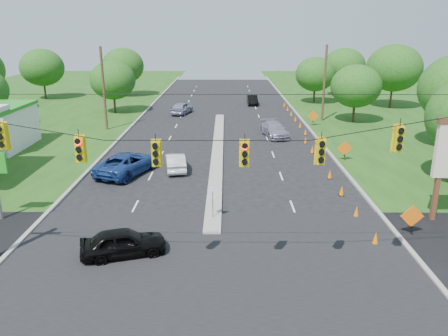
{
  "coord_description": "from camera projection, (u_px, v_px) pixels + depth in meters",
  "views": [
    {
      "loc": [
        0.76,
        -17.59,
        10.78
      ],
      "look_at": [
        0.65,
        7.32,
        2.8
      ],
      "focal_mm": 35.0,
      "sensor_mm": 36.0,
      "label": 1
    }
  ],
  "objects": [
    {
      "name": "tree_4",
      "position": [
        42.0,
        67.0,
        68.16
      ],
      "size": [
        6.72,
        6.72,
        7.84
      ],
      "color": "black",
      "rests_on": "ground"
    },
    {
      "name": "white_sedan",
      "position": [
        175.0,
        162.0,
        34.64
      ],
      "size": [
        2.15,
        4.34,
        1.37
      ],
      "primitive_type": "imported",
      "rotation": [
        0.0,
        0.0,
        3.32
      ],
      "color": "silver",
      "rests_on": "ground"
    },
    {
      "name": "signal_span",
      "position": [
        206.0,
        180.0,
        17.57
      ],
      "size": [
        25.6,
        0.32,
        9.0
      ],
      "color": "#422D1C",
      "rests_on": "ground"
    },
    {
      "name": "tree_6",
      "position": [
        123.0,
        66.0,
        70.97
      ],
      "size": [
        6.72,
        6.72,
        7.84
      ],
      "color": "black",
      "rests_on": "ground"
    },
    {
      "name": "work_sign_2",
      "position": [
        313.0,
        117.0,
        50.14
      ],
      "size": [
        1.27,
        0.58,
        1.37
      ],
      "color": "black",
      "rests_on": "ground"
    },
    {
      "name": "cone_0",
      "position": [
        376.0,
        238.0,
        22.76
      ],
      "size": [
        0.32,
        0.32,
        0.7
      ],
      "primitive_type": "cone",
      "color": "#FF7004",
      "rests_on": "ground"
    },
    {
      "name": "dark_car_receding",
      "position": [
        252.0,
        100.0,
        64.54
      ],
      "size": [
        1.56,
        4.19,
        1.37
      ],
      "primitive_type": "imported",
      "rotation": [
        0.0,
        0.0,
        0.03
      ],
      "color": "black",
      "rests_on": "ground"
    },
    {
      "name": "cone_3",
      "position": [
        330.0,
        174.0,
        32.76
      ],
      "size": [
        0.32,
        0.32,
        0.7
      ],
      "primitive_type": "cone",
      "color": "#FF7004",
      "rests_on": "ground"
    },
    {
      "name": "tree_10",
      "position": [
        394.0,
        68.0,
        60.14
      ],
      "size": [
        7.56,
        7.56,
        8.82
      ],
      "color": "black",
      "rests_on": "ground"
    },
    {
      "name": "utility_pole_far_left",
      "position": [
        104.0,
        89.0,
        47.29
      ],
      "size": [
        0.28,
        0.28,
        9.0
      ],
      "primitive_type": "cylinder",
      "color": "#422D1C",
      "rests_on": "ground"
    },
    {
      "name": "median",
      "position": [
        218.0,
        152.0,
        40.04
      ],
      "size": [
        1.0,
        34.0,
        0.18
      ],
      "primitive_type": "cube",
      "color": "gray",
      "rests_on": "ground"
    },
    {
      "name": "curb_right",
      "position": [
        310.0,
        130.0,
        48.57
      ],
      "size": [
        0.25,
        110.0,
        0.16
      ],
      "primitive_type": "cube",
      "color": "gray",
      "rests_on": "ground"
    },
    {
      "name": "tree_11",
      "position": [
        344.0,
        66.0,
        70.82
      ],
      "size": [
        6.72,
        6.72,
        7.84
      ],
      "color": "black",
      "rests_on": "ground"
    },
    {
      "name": "median_sign",
      "position": [
        213.0,
        197.0,
        25.31
      ],
      "size": [
        0.55,
        0.06,
        2.05
      ],
      "color": "gray",
      "rests_on": "ground"
    },
    {
      "name": "cone_12",
      "position": [
        284.0,
        104.0,
        62.75
      ],
      "size": [
        0.32,
        0.32,
        0.7
      ],
      "primitive_type": "cone",
      "color": "#FF7004",
      "rests_on": "ground"
    },
    {
      "name": "blue_pickup",
      "position": [
        128.0,
        163.0,
        33.75
      ],
      "size": [
        4.83,
        6.67,
        1.69
      ],
      "primitive_type": "imported",
      "rotation": [
        0.0,
        0.0,
        2.77
      ],
      "color": "navy",
      "rests_on": "ground"
    },
    {
      "name": "cone_5",
      "position": [
        312.0,
        149.0,
        39.42
      ],
      "size": [
        0.32,
        0.32,
        0.7
      ],
      "primitive_type": "cone",
      "color": "#FF7004",
      "rests_on": "ground"
    },
    {
      "name": "cone_10",
      "position": [
        291.0,
        113.0,
        56.08
      ],
      "size": [
        0.32,
        0.32,
        0.7
      ],
      "primitive_type": "cone",
      "color": "#FF7004",
      "rests_on": "ground"
    },
    {
      "name": "curb_left",
      "position": [
        129.0,
        130.0,
        48.65
      ],
      "size": [
        0.25,
        110.0,
        0.16
      ],
      "primitive_type": "cube",
      "color": "gray",
      "rests_on": "ground"
    },
    {
      "name": "utility_pole_far_right",
      "position": [
        324.0,
        84.0,
        51.95
      ],
      "size": [
        0.28,
        0.28,
        9.0
      ],
      "primitive_type": "cylinder",
      "color": "#422D1C",
      "rests_on": "ground"
    },
    {
      "name": "cone_2",
      "position": [
        342.0,
        191.0,
        29.42
      ],
      "size": [
        0.32,
        0.32,
        0.7
      ],
      "primitive_type": "cone",
      "color": "#FF7004",
      "rests_on": "ground"
    },
    {
      "name": "cone_9",
      "position": [
        295.0,
        119.0,
        52.75
      ],
      "size": [
        0.32,
        0.32,
        0.7
      ],
      "primitive_type": "cone",
      "color": "#FF7004",
      "rests_on": "ground"
    },
    {
      "name": "cone_7",
      "position": [
        305.0,
        132.0,
        46.09
      ],
      "size": [
        0.32,
        0.32,
        0.7
      ],
      "primitive_type": "cone",
      "color": "#FF7004",
      "rests_on": "ground"
    },
    {
      "name": "work_sign_0",
      "position": [
        412.0,
        217.0,
        23.47
      ],
      "size": [
        1.27,
        0.58,
        1.37
      ],
      "color": "black",
      "rests_on": "ground"
    },
    {
      "name": "tree_5",
      "position": [
        113.0,
        80.0,
        56.86
      ],
      "size": [
        5.88,
        5.88,
        6.86
      ],
      "color": "black",
      "rests_on": "ground"
    },
    {
      "name": "ground",
      "position": [
        209.0,
        274.0,
        20.04
      ],
      "size": [
        160.0,
        160.0,
        0.0
      ],
      "primitive_type": "plane",
      "color": "black",
      "rests_on": "ground"
    },
    {
      "name": "silver_car_far",
      "position": [
        274.0,
        129.0,
        45.42
      ],
      "size": [
        2.98,
        5.42,
        1.49
      ],
      "primitive_type": "imported",
      "rotation": [
        0.0,
        0.0,
        0.18
      ],
      "color": "gray",
      "rests_on": "ground"
    },
    {
      "name": "tree_9",
      "position": [
        356.0,
        86.0,
        51.03
      ],
      "size": [
        5.88,
        5.88,
        6.86
      ],
      "color": "black",
      "rests_on": "ground"
    },
    {
      "name": "black_sedan",
      "position": [
        123.0,
        243.0,
        21.52
      ],
      "size": [
        4.47,
        2.8,
        1.42
      ],
      "primitive_type": "imported",
      "rotation": [
        0.0,
        0.0,
        1.86
      ],
      "color": "black",
      "rests_on": "ground"
    },
    {
      "name": "cone_8",
      "position": [
        300.0,
        125.0,
        49.42
      ],
      "size": [
        0.32,
        0.32,
        0.7
      ],
      "primitive_type": "cone",
      "color": "#FF7004",
      "rests_on": "ground"
    },
    {
      "name": "cone_4",
      "position": [
        320.0,
        161.0,
        36.09
      ],
      "size": [
        0.32,
        0.32,
        0.7
      ],
      "primitive_type": "cone",
      "color": "#FF7004",
      "rests_on": "ground"
    },
    {
      "name": "cone_6",
      "position": [
        306.0,
        140.0,
        42.75
      ],
      "size": [
        0.32,
        0.32,
        0.7
      ],
      "primitive_type": "cone",
      "color": "#FF7004",
      "rests_on": "ground"
    },
    {
      "name": "work_sign_1",
      "position": [
        345.0,
        149.0,
        36.81
      ],
      "size": [
        1.27,
        0.58,
        1.37
      ],
      "color": "black",
      "rests_on": "ground"
    },
    {
      "name": "cone_11",
      "position": [
        288.0,
        109.0,
        59.42
      ],
      "size": [
        0.32,
        0.32,
        0.7
      ],
      "primitive_type": "cone",
      "color": "#FF7004",
      "rests_on": "ground"
    },
    {
      "name": "cone_1",
      "position": [
        356.0,
        211.0,
        26.09
      ],
      "size": [
        0.32,
        0.32,
        0.7
      ],
      "primitive_type": "cone",
      "color": "#FF7004",
      "rests_on": "ground"
    },
    {
      "name": "cross_street",
      "position": [
        209.0,
        274.0,
        20.04
      ],
      "size": [
        160.0,
        14.0,
        0.02
      ],
      "primitive_type": "cube",
      "color": "black",
      "rests_on": "ground"
    },
    {
      "name": "tree_12",
      "position": [
        315.0,
        74.0,
        64.37
      ],
      "size": [
        5.88,
        5.88,
        6.86
      ],
      "color": "black",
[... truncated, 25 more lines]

